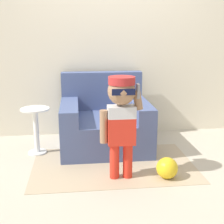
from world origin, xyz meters
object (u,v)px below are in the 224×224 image
at_px(person_child, 121,112).
at_px(toy_ball, 167,168).
at_px(armchair, 104,123).
at_px(side_table, 36,127).

height_order(person_child, toy_ball, person_child).
distance_m(armchair, side_table, 0.82).
distance_m(armchair, toy_ball, 1.11).
xyz_separation_m(side_table, toy_ball, (1.32, -0.80, -0.22)).
bearing_deg(armchair, side_table, -168.73).
bearing_deg(person_child, toy_ball, -8.07).
bearing_deg(side_table, toy_ball, -31.37).
bearing_deg(toy_ball, armchair, 118.15).
bearing_deg(side_table, armchair, 11.27).
bearing_deg(armchair, person_child, -85.28).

